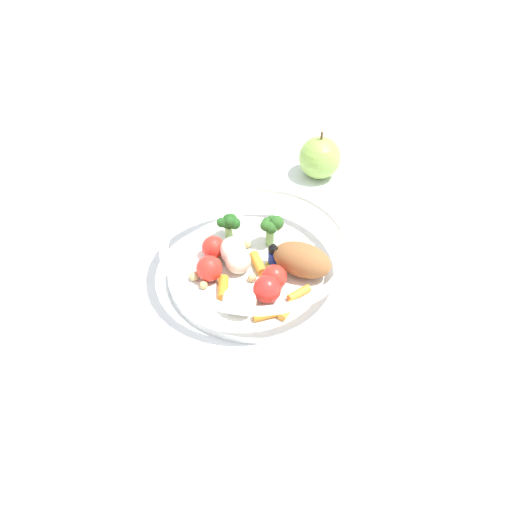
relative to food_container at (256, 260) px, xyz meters
The scene contains 3 objects.
ground_plane 0.03m from the food_container, 117.74° to the right, with size 2.40×2.40×0.00m, color white.
food_container is the anchor object (origin of this frame).
loose_apple 0.24m from the food_container, 71.94° to the right, with size 0.06×0.06×0.08m.
Camera 1 is at (-0.33, 0.40, 0.51)m, focal length 39.97 mm.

